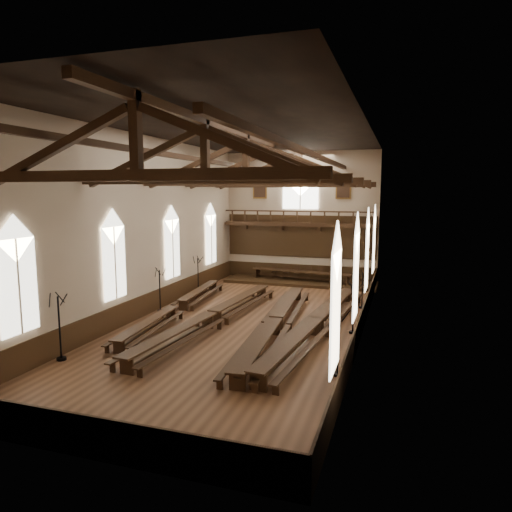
{
  "coord_description": "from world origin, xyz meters",
  "views": [
    {
      "loc": [
        7.68,
        -22.14,
        6.9
      ],
      "look_at": [
        0.05,
        1.5,
        3.41
      ],
      "focal_mm": 32.0,
      "sensor_mm": 36.0,
      "label": 1
    }
  ],
  "objects": [
    {
      "name": "refectory_row_a",
      "position": [
        -4.35,
        0.47,
        0.49
      ],
      "size": [
        1.93,
        13.73,
        0.67
      ],
      "color": "#352010",
      "rests_on": "ground"
    },
    {
      "name": "minstrels_gallery",
      "position": [
        0.0,
        12.66,
        3.91
      ],
      "size": [
        11.8,
        1.24,
        3.7
      ],
      "color": "#352010",
      "rests_on": "room_walls"
    },
    {
      "name": "high_chairs",
      "position": [
        0.43,
        12.17,
        0.76
      ],
      "size": [
        4.97,
        0.48,
        1.01
      ],
      "color": "#352010",
      "rests_on": "dais"
    },
    {
      "name": "candelabrum_right_near",
      "position": [
        5.55,
        -5.52,
        0.8
      ],
      "size": [
        0.75,
        0.79,
        2.62
      ],
      "color": "black",
      "rests_on": "ground"
    },
    {
      "name": "candelabrum_right_mid",
      "position": [
        5.55,
        -0.02,
        0.78
      ],
      "size": [
        0.74,
        0.78,
        2.58
      ],
      "color": "black",
      "rests_on": "ground"
    },
    {
      "name": "candelabrum_right_far",
      "position": [
        5.55,
        5.15,
        0.71
      ],
      "size": [
        0.68,
        0.7,
        2.34
      ],
      "color": "black",
      "rests_on": "ground"
    },
    {
      "name": "candelabrum_left_far",
      "position": [
        -5.55,
        5.91,
        0.78
      ],
      "size": [
        0.76,
        0.76,
        2.58
      ],
      "color": "black",
      "rests_on": "ground"
    },
    {
      "name": "dais",
      "position": [
        0.43,
        11.4,
        0.1
      ],
      "size": [
        11.4,
        3.13,
        0.21
      ],
      "primitive_type": "cube",
      "color": "#382110",
      "rests_on": "ground"
    },
    {
      "name": "refectory_row_d",
      "position": [
        3.86,
        -0.63,
        0.59
      ],
      "size": [
        2.4,
        15.11,
        0.81
      ],
      "color": "#352010",
      "rests_on": "ground"
    },
    {
      "name": "end_window",
      "position": [
        0.0,
        12.9,
        7.22
      ],
      "size": [
        2.8,
        0.12,
        3.8
      ],
      "color": "white",
      "rests_on": "room_walls"
    },
    {
      "name": "portraits",
      "position": [
        0.0,
        12.9,
        7.1
      ],
      "size": [
        7.75,
        0.09,
        1.45
      ],
      "color": "brown",
      "rests_on": "room_walls"
    },
    {
      "name": "high_table",
      "position": [
        0.43,
        11.4,
        0.83
      ],
      "size": [
        7.93,
        1.92,
        0.74
      ],
      "color": "#352010",
      "rests_on": "dais"
    },
    {
      "name": "candelabrum_left_mid",
      "position": [
        -5.55,
        0.73,
        0.79
      ],
      "size": [
        0.77,
        0.77,
        2.6
      ],
      "color": "black",
      "rests_on": "ground"
    },
    {
      "name": "ground",
      "position": [
        0.0,
        0.0,
        0.0
      ],
      "size": [
        26.0,
        26.0,
        0.0
      ],
      "primitive_type": "plane",
      "color": "brown",
      "rests_on": "ground"
    },
    {
      "name": "wainscot_band",
      "position": [
        0.0,
        0.0,
        0.6
      ],
      "size": [
        12.0,
        26.0,
        1.2
      ],
      "color": "#382110",
      "rests_on": "ground"
    },
    {
      "name": "room_walls",
      "position": [
        0.0,
        0.0,
        6.46
      ],
      "size": [
        26.0,
        26.0,
        26.0
      ],
      "color": "tan",
      "rests_on": "ground"
    },
    {
      "name": "side_windows",
      "position": [
        -0.0,
        -0.0,
        3.74
      ],
      "size": [
        11.85,
        19.8,
        4.5
      ],
      "color": "white",
      "rests_on": "room_walls"
    },
    {
      "name": "refectory_row_b",
      "position": [
        -1.53,
        -0.95,
        0.56
      ],
      "size": [
        2.11,
        14.67,
        0.77
      ],
      "color": "#352010",
      "rests_on": "ground"
    },
    {
      "name": "candelabrum_left_near",
      "position": [
        -5.55,
        -7.4,
        0.87
      ],
      "size": [
        0.78,
        0.88,
        2.86
      ],
      "color": "black",
      "rests_on": "ground"
    },
    {
      "name": "roof_trusses",
      "position": [
        0.0,
        -0.0,
        8.22
      ],
      "size": [
        11.7,
        25.7,
        2.8
      ],
      "color": "#352010",
      "rests_on": "room_walls"
    },
    {
      "name": "refectory_row_c",
      "position": [
        1.86,
        -1.0,
        0.56
      ],
      "size": [
        2.1,
        14.68,
        0.77
      ],
      "color": "#352010",
      "rests_on": "ground"
    }
  ]
}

